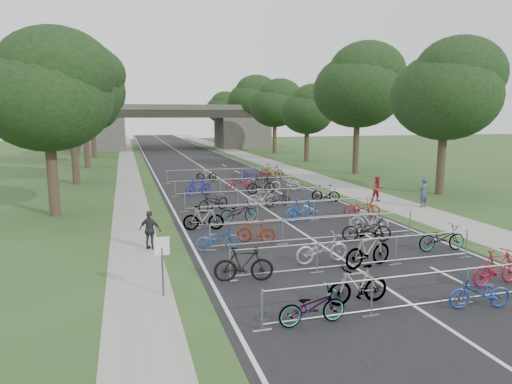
# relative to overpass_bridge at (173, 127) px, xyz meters

# --- Properties ---
(ground) EXTENTS (200.00, 200.00, 0.00)m
(ground) POSITION_rel_overpass_bridge_xyz_m (0.00, -65.00, -3.53)
(ground) COLOR #2A4B20
(ground) RESTS_ON ground
(road) EXTENTS (11.00, 140.00, 0.01)m
(road) POSITION_rel_overpass_bridge_xyz_m (0.00, -15.00, -3.53)
(road) COLOR black
(road) RESTS_ON ground
(sidewalk_right) EXTENTS (3.00, 140.00, 0.01)m
(sidewalk_right) POSITION_rel_overpass_bridge_xyz_m (8.00, -15.00, -3.53)
(sidewalk_right) COLOR gray
(sidewalk_right) RESTS_ON ground
(sidewalk_left) EXTENTS (2.00, 140.00, 0.01)m
(sidewalk_left) POSITION_rel_overpass_bridge_xyz_m (-7.50, -15.00, -3.53)
(sidewalk_left) COLOR gray
(sidewalk_left) RESTS_ON ground
(lane_markings) EXTENTS (0.12, 140.00, 0.00)m
(lane_markings) POSITION_rel_overpass_bridge_xyz_m (0.00, -15.00, -3.53)
(lane_markings) COLOR silver
(lane_markings) RESTS_ON ground
(overpass_bridge) EXTENTS (31.00, 8.00, 7.05)m
(overpass_bridge) POSITION_rel_overpass_bridge_xyz_m (0.00, 0.00, 0.00)
(overpass_bridge) COLOR #47453F
(overpass_bridge) RESTS_ON ground
(park_sign) EXTENTS (0.45, 0.06, 1.83)m
(park_sign) POSITION_rel_overpass_bridge_xyz_m (-6.80, -62.00, -2.27)
(park_sign) COLOR #4C4C51
(park_sign) RESTS_ON ground
(tree_left_0) EXTENTS (6.72, 6.72, 10.25)m
(tree_left_0) POSITION_rel_overpass_bridge_xyz_m (-11.39, -49.07, 2.96)
(tree_left_0) COLOR #33261C
(tree_left_0) RESTS_ON ground
(tree_right_0) EXTENTS (7.17, 7.17, 10.93)m
(tree_right_0) POSITION_rel_overpass_bridge_xyz_m (13.11, -49.07, 3.39)
(tree_right_0) COLOR #33261C
(tree_right_0) RESTS_ON ground
(tree_left_1) EXTENTS (7.56, 7.56, 11.53)m
(tree_left_1) POSITION_rel_overpass_bridge_xyz_m (-11.39, -37.07, 3.77)
(tree_left_1) COLOR #33261C
(tree_left_1) RESTS_ON ground
(tree_right_1) EXTENTS (8.18, 8.18, 12.47)m
(tree_right_1) POSITION_rel_overpass_bridge_xyz_m (13.11, -37.07, 4.37)
(tree_right_1) COLOR #33261C
(tree_right_1) RESTS_ON ground
(tree_left_2) EXTENTS (8.40, 8.40, 12.81)m
(tree_left_2) POSITION_rel_overpass_bridge_xyz_m (-11.39, -25.07, 4.58)
(tree_left_2) COLOR #33261C
(tree_left_2) RESTS_ON ground
(tree_right_2) EXTENTS (6.16, 6.16, 9.39)m
(tree_right_2) POSITION_rel_overpass_bridge_xyz_m (13.11, -25.07, 2.41)
(tree_right_2) COLOR #33261C
(tree_right_2) RESTS_ON ground
(tree_left_3) EXTENTS (6.72, 6.72, 10.25)m
(tree_left_3) POSITION_rel_overpass_bridge_xyz_m (-11.39, -13.07, 2.96)
(tree_left_3) COLOR #33261C
(tree_left_3) RESTS_ON ground
(tree_right_3) EXTENTS (7.17, 7.17, 10.93)m
(tree_right_3) POSITION_rel_overpass_bridge_xyz_m (13.11, -13.07, 3.39)
(tree_right_3) COLOR #33261C
(tree_right_3) RESTS_ON ground
(tree_left_4) EXTENTS (7.56, 7.56, 11.53)m
(tree_left_4) POSITION_rel_overpass_bridge_xyz_m (-11.39, -1.07, 3.77)
(tree_left_4) COLOR #33261C
(tree_left_4) RESTS_ON ground
(tree_right_4) EXTENTS (8.18, 8.18, 12.47)m
(tree_right_4) POSITION_rel_overpass_bridge_xyz_m (13.11, -1.07, 4.37)
(tree_right_4) COLOR #33261C
(tree_right_4) RESTS_ON ground
(tree_left_5) EXTENTS (8.40, 8.40, 12.81)m
(tree_left_5) POSITION_rel_overpass_bridge_xyz_m (-11.39, 10.93, 4.58)
(tree_left_5) COLOR #33261C
(tree_left_5) RESTS_ON ground
(tree_right_5) EXTENTS (6.16, 6.16, 9.39)m
(tree_right_5) POSITION_rel_overpass_bridge_xyz_m (13.11, 10.93, 2.41)
(tree_right_5) COLOR #33261C
(tree_right_5) RESTS_ON ground
(tree_left_6) EXTENTS (6.72, 6.72, 10.25)m
(tree_left_6) POSITION_rel_overpass_bridge_xyz_m (-11.39, 22.93, 2.96)
(tree_left_6) COLOR #33261C
(tree_left_6) RESTS_ON ground
(tree_right_6) EXTENTS (7.17, 7.17, 10.93)m
(tree_right_6) POSITION_rel_overpass_bridge_xyz_m (13.11, 22.93, 3.39)
(tree_right_6) COLOR #33261C
(tree_right_6) RESTS_ON ground
(barrier_row_0) EXTENTS (9.70, 0.08, 1.10)m
(barrier_row_0) POSITION_rel_overpass_bridge_xyz_m (0.00, -65.00, -2.99)
(barrier_row_0) COLOR #989B9F
(barrier_row_0) RESTS_ON ground
(barrier_row_1) EXTENTS (9.70, 0.08, 1.10)m
(barrier_row_1) POSITION_rel_overpass_bridge_xyz_m (0.00, -61.40, -2.99)
(barrier_row_1) COLOR #989B9F
(barrier_row_1) RESTS_ON ground
(barrier_row_2) EXTENTS (9.70, 0.08, 1.10)m
(barrier_row_2) POSITION_rel_overpass_bridge_xyz_m (0.00, -57.80, -2.99)
(barrier_row_2) COLOR #989B9F
(barrier_row_2) RESTS_ON ground
(barrier_row_3) EXTENTS (9.70, 0.08, 1.10)m
(barrier_row_3) POSITION_rel_overpass_bridge_xyz_m (0.00, -54.00, -2.99)
(barrier_row_3) COLOR #989B9F
(barrier_row_3) RESTS_ON ground
(barrier_row_4) EXTENTS (9.70, 0.08, 1.10)m
(barrier_row_4) POSITION_rel_overpass_bridge_xyz_m (0.00, -50.00, -2.99)
(barrier_row_4) COLOR #989B9F
(barrier_row_4) RESTS_ON ground
(barrier_row_5) EXTENTS (9.70, 0.08, 1.10)m
(barrier_row_5) POSITION_rel_overpass_bridge_xyz_m (0.00, -45.00, -2.99)
(barrier_row_5) COLOR #989B9F
(barrier_row_5) RESTS_ON ground
(barrier_row_6) EXTENTS (9.70, 0.08, 1.10)m
(barrier_row_6) POSITION_rel_overpass_bridge_xyz_m (0.00, -39.00, -2.99)
(barrier_row_6) COLOR #989B9F
(barrier_row_6) RESTS_ON ground
(bike_0) EXTENTS (1.88, 0.72, 0.98)m
(bike_0) POSITION_rel_overpass_bridge_xyz_m (-3.26, -65.01, -3.05)
(bike_0) COLOR #989B9F
(bike_0) RESTS_ON ground
(bike_1) EXTENTS (1.90, 0.57, 1.13)m
(bike_1) POSITION_rel_overpass_bridge_xyz_m (-1.48, -64.15, -2.97)
(bike_1) COLOR #989B9F
(bike_1) RESTS_ON ground
(bike_2) EXTENTS (1.87, 0.94, 0.94)m
(bike_2) POSITION_rel_overpass_bridge_xyz_m (1.66, -65.38, -3.06)
(bike_2) COLOR navy
(bike_2) RESTS_ON ground
(bike_3) EXTENTS (2.00, 0.74, 1.18)m
(bike_3) POSITION_rel_overpass_bridge_xyz_m (3.49, -64.05, -2.95)
(bike_3) COLOR maroon
(bike_3) RESTS_ON ground
(bike_4) EXTENTS (2.01, 0.91, 1.17)m
(bike_4) POSITION_rel_overpass_bridge_xyz_m (-4.17, -61.50, -2.95)
(bike_4) COLOR black
(bike_4) RESTS_ON ground
(bike_5) EXTENTS (2.11, 0.86, 1.09)m
(bike_5) POSITION_rel_overpass_bridge_xyz_m (-0.94, -60.44, -2.99)
(bike_5) COLOR #ABAAB2
(bike_5) RESTS_ON ground
(bike_6) EXTENTS (2.13, 1.03, 1.23)m
(bike_6) POSITION_rel_overpass_bridge_xyz_m (0.44, -61.35, -2.92)
(bike_6) COLOR #989B9F
(bike_6) RESTS_ON ground
(bike_7) EXTENTS (2.04, 0.84, 1.05)m
(bike_7) POSITION_rel_overpass_bridge_xyz_m (4.30, -60.38, -3.01)
(bike_7) COLOR #989B9F
(bike_7) RESTS_ON ground
(bike_8) EXTENTS (1.81, 0.71, 0.94)m
(bike_8) POSITION_rel_overpass_bridge_xyz_m (-4.30, -57.82, -3.06)
(bike_8) COLOR #1B4897
(bike_8) RESTS_ON ground
(bike_9) EXTENTS (1.70, 0.99, 0.98)m
(bike_9) POSITION_rel_overpass_bridge_xyz_m (-2.49, -57.12, -3.04)
(bike_9) COLOR maroon
(bike_9) RESTS_ON ground
(bike_10) EXTENTS (2.23, 1.28, 1.11)m
(bike_10) POSITION_rel_overpass_bridge_xyz_m (2.07, -58.37, -2.98)
(bike_10) COLOR black
(bike_10) RESTS_ON ground
(bike_11) EXTENTS (1.81, 1.27, 1.07)m
(bike_11) POSITION_rel_overpass_bridge_xyz_m (3.06, -56.86, -3.00)
(bike_11) COLOR #A6A7AE
(bike_11) RESTS_ON ground
(bike_12) EXTENTS (2.00, 0.90, 1.16)m
(bike_12) POSITION_rel_overpass_bridge_xyz_m (-4.30, -54.44, -2.95)
(bike_12) COLOR #989B9F
(bike_12) RESTS_ON ground
(bike_13) EXTENTS (2.03, 0.88, 1.03)m
(bike_13) POSITION_rel_overpass_bridge_xyz_m (-2.29, -53.25, -3.02)
(bike_13) COLOR #989B9F
(bike_13) RESTS_ON ground
(bike_14) EXTENTS (2.05, 1.07, 1.19)m
(bike_14) POSITION_rel_overpass_bridge_xyz_m (0.85, -53.98, -2.94)
(bike_14) COLOR #19478C
(bike_14) RESTS_ON ground
(bike_15) EXTENTS (2.05, 1.16, 1.02)m
(bike_15) POSITION_rel_overpass_bridge_xyz_m (4.30, -53.95, -3.02)
(bike_15) COLOR maroon
(bike_15) RESTS_ON ground
(bike_16) EXTENTS (2.22, 1.73, 1.12)m
(bike_16) POSITION_rel_overpass_bridge_xyz_m (-3.04, -50.34, -2.97)
(bike_16) COLOR black
(bike_16) RESTS_ON ground
(bike_17) EXTENTS (1.85, 0.91, 1.07)m
(bike_17) POSITION_rel_overpass_bridge_xyz_m (0.07, -49.74, -3.00)
(bike_17) COLOR #A0A1A7
(bike_17) RESTS_ON ground
(bike_18) EXTENTS (1.90, 1.15, 0.94)m
(bike_18) POSITION_rel_overpass_bridge_xyz_m (0.89, -50.08, -3.06)
(bike_18) COLOR black
(bike_18) RESTS_ON ground
(bike_19) EXTENTS (1.76, 1.38, 1.07)m
(bike_19) POSITION_rel_overpass_bridge_xyz_m (4.30, -49.37, -3.00)
(bike_19) COLOR #989B9F
(bike_19) RESTS_ON ground
(bike_20) EXTENTS (2.10, 1.36, 1.23)m
(bike_20) POSITION_rel_overpass_bridge_xyz_m (-3.05, -44.89, -2.92)
(bike_20) COLOR #1B1C99
(bike_20) RESTS_ON ground
(bike_21) EXTENTS (2.25, 1.07, 1.13)m
(bike_21) POSITION_rel_overpass_bridge_xyz_m (0.11, -44.02, -2.97)
(bike_21) COLOR maroon
(bike_21) RESTS_ON ground
(bike_22) EXTENTS (2.04, 0.63, 1.22)m
(bike_22) POSITION_rel_overpass_bridge_xyz_m (1.22, -45.52, -2.93)
(bike_22) COLOR black
(bike_22) RESTS_ON ground
(bike_23) EXTENTS (2.18, 1.08, 1.09)m
(bike_23) POSITION_rel_overpass_bridge_xyz_m (3.27, -44.70, -2.99)
(bike_23) COLOR #ADACB4
(bike_23) RESTS_ON ground
(bike_25) EXTENTS (1.73, 0.80, 1.00)m
(bike_25) POSITION_rel_overpass_bridge_xyz_m (-1.31, -38.19, -3.03)
(bike_25) COLOR #989B9F
(bike_25) RESTS_ON ground
(bike_26) EXTENTS (2.05, 1.51, 1.03)m
(bike_26) POSITION_rel_overpass_bridge_xyz_m (1.82, -40.02, -3.02)
(bike_26) COLOR navy
(bike_26) RESTS_ON ground
(bike_27) EXTENTS (2.10, 1.42, 1.24)m
(bike_27) POSITION_rel_overpass_bridge_xyz_m (4.30, -38.40, -2.92)
(bike_27) COLOR maroon
(bike_27) RESTS_ON ground
(pedestrian_a) EXTENTS (0.74, 0.61, 1.74)m
(pedestrian_a) POSITION_rel_overpass_bridge_xyz_m (9.07, -52.59, -2.66)
(pedestrian_a) COLOR #333D4D
(pedestrian_a) RESTS_ON ground
(pedestrian_b) EXTENTS (0.84, 0.69, 1.60)m
(pedestrian_b) POSITION_rel_overpass_bridge_xyz_m (7.45, -50.25, -2.73)
(pedestrian_b) COLOR maroon
(pedestrian_b) RESTS_ON ground
(pedestrian_c) EXTENTS (1.00, 0.80, 1.58)m
(pedestrian_c) POSITION_rel_overpass_bridge_xyz_m (-6.89, -56.95, -2.74)
(pedestrian_c) COLOR #2B2B2E
(pedestrian_c) RESTS_ON ground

